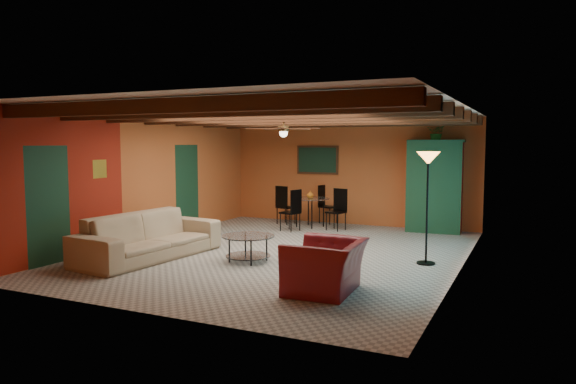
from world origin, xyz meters
The scene contains 11 objects.
room centered at (0.00, 0.11, 2.36)m, with size 6.52×8.01×2.71m.
sofa centered at (-2.00, -1.48, 0.41)m, with size 2.81×1.10×0.82m, color tan.
armchair centered at (1.69, -2.18, 0.37)m, with size 1.13×0.99×0.73m, color maroon.
coffee_table centered at (-0.24, -0.96, 0.24)m, with size 0.94×0.94×0.48m, color white, non-canonical shape.
dining_table centered at (-0.75, 3.11, 0.50)m, with size 1.93×1.93×1.01m, color silver, non-canonical shape.
armoire centered at (2.20, 3.70, 1.05)m, with size 1.20×0.59×2.11m, color maroon.
floor_lamp centered at (2.65, 0.18, 0.98)m, with size 0.40×0.40×1.96m, color black, non-canonical shape.
ceiling_fan centered at (0.00, 0.00, 2.36)m, with size 1.50×1.50×0.44m, color #472614, non-canonical shape.
painting centered at (-0.90, 3.96, 1.65)m, with size 1.05×0.03×0.65m, color black.
potted_plant centered at (2.20, 3.70, 2.34)m, with size 0.42×0.36×0.47m, color #26661E.
vase centered at (-0.75, 3.11, 1.10)m, with size 0.17×0.17×0.18m, color orange.
Camera 1 is at (4.30, -9.03, 2.09)m, focal length 33.09 mm.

